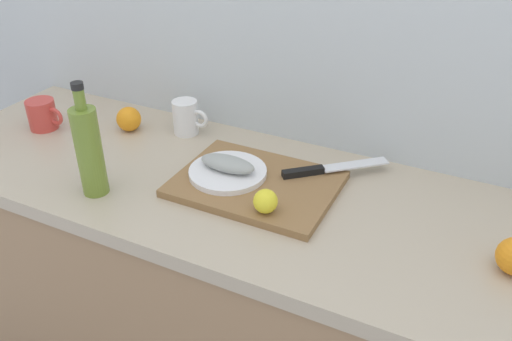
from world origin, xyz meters
name	(u,v)px	position (x,y,z in m)	size (l,w,h in m)	color
back_wall	(319,22)	(0.00, 0.33, 1.25)	(3.20, 0.05, 2.50)	silver
kitchen_counter	(263,321)	(0.00, 0.00, 0.45)	(2.00, 0.60, 0.90)	#9E7A56
cutting_board	(256,184)	(-0.03, 0.02, 0.91)	(0.40, 0.30, 0.02)	olive
white_plate	(228,172)	(-0.11, 0.01, 0.93)	(0.20, 0.20, 0.01)	white
fish_fillet	(227,164)	(-0.11, 0.01, 0.95)	(0.15, 0.06, 0.04)	#999E99
chef_knife	(322,169)	(0.10, 0.13, 0.93)	(0.24, 0.21, 0.02)	silver
lemon_0	(265,201)	(0.05, -0.09, 0.95)	(0.06, 0.06, 0.06)	yellow
olive_oil_bottle	(89,150)	(-0.38, -0.18, 1.02)	(0.06, 0.06, 0.29)	olive
coffee_mug_1	(186,117)	(-0.36, 0.20, 0.95)	(0.12, 0.08, 0.10)	white
coffee_mug_2	(43,115)	(-0.77, 0.03, 0.95)	(0.13, 0.09, 0.09)	#CC3F38
orange_1	(129,119)	(-0.52, 0.14, 0.94)	(0.07, 0.07, 0.07)	orange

